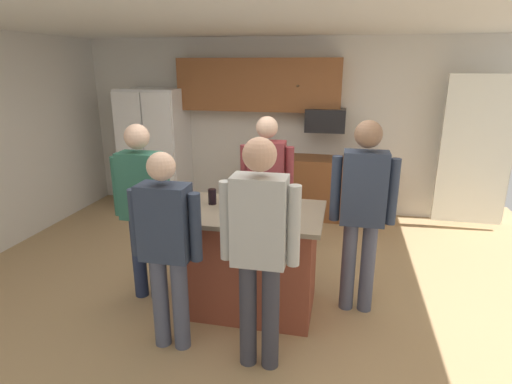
{
  "coord_description": "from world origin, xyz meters",
  "views": [
    {
      "loc": [
        0.88,
        -3.52,
        2.21
      ],
      "look_at": [
        0.09,
        0.15,
        1.05
      ],
      "focal_mm": 29.05,
      "sensor_mm": 36.0,
      "label": 1
    }
  ],
  "objects_px": {
    "serving_tray": "(259,208)",
    "person_elder_center": "(363,205)",
    "kitchen_island": "(249,259)",
    "glass_pilsner": "(292,199)",
    "mug_blue_stoneware": "(224,203)",
    "refrigerator": "(155,150)",
    "tumbler_amber": "(212,197)",
    "person_guest_left": "(142,202)",
    "person_host_foreground": "(166,241)",
    "person_guest_by_door": "(259,241)",
    "person_guest_right": "(267,185)",
    "microwave_over_range": "(325,120)"
  },
  "relations": [
    {
      "from": "person_elder_center",
      "to": "person_guest_by_door",
      "type": "distance_m",
      "value": 1.19
    },
    {
      "from": "person_host_foreground",
      "to": "person_guest_left",
      "type": "height_order",
      "value": "person_guest_left"
    },
    {
      "from": "person_guest_left",
      "to": "mug_blue_stoneware",
      "type": "xyz_separation_m",
      "value": [
        0.78,
        0.03,
        0.03
      ]
    },
    {
      "from": "refrigerator",
      "to": "tumbler_amber",
      "type": "relative_size",
      "value": 13.05
    },
    {
      "from": "person_host_foreground",
      "to": "person_guest_by_door",
      "type": "relative_size",
      "value": 0.92
    },
    {
      "from": "person_elder_center",
      "to": "serving_tray",
      "type": "relative_size",
      "value": 4.03
    },
    {
      "from": "microwave_over_range",
      "to": "person_guest_by_door",
      "type": "distance_m",
      "value": 3.44
    },
    {
      "from": "kitchen_island",
      "to": "tumbler_amber",
      "type": "distance_m",
      "value": 0.67
    },
    {
      "from": "refrigerator",
      "to": "microwave_over_range",
      "type": "height_order",
      "value": "refrigerator"
    },
    {
      "from": "kitchen_island",
      "to": "person_guest_by_door",
      "type": "xyz_separation_m",
      "value": [
        0.25,
        -0.76,
        0.53
      ]
    },
    {
      "from": "person_elder_center",
      "to": "person_guest_left",
      "type": "height_order",
      "value": "person_elder_center"
    },
    {
      "from": "microwave_over_range",
      "to": "mug_blue_stoneware",
      "type": "distance_m",
      "value": 2.78
    },
    {
      "from": "refrigerator",
      "to": "person_host_foreground",
      "type": "height_order",
      "value": "refrigerator"
    },
    {
      "from": "person_elder_center",
      "to": "refrigerator",
      "type": "bearing_deg",
      "value": -47.67
    },
    {
      "from": "microwave_over_range",
      "to": "glass_pilsner",
      "type": "bearing_deg",
      "value": -93.47
    },
    {
      "from": "person_guest_by_door",
      "to": "tumbler_amber",
      "type": "relative_size",
      "value": 12.28
    },
    {
      "from": "microwave_over_range",
      "to": "person_guest_right",
      "type": "distance_m",
      "value": 1.99
    },
    {
      "from": "person_guest_left",
      "to": "tumbler_amber",
      "type": "xyz_separation_m",
      "value": [
        0.64,
        0.14,
        0.05
      ]
    },
    {
      "from": "tumbler_amber",
      "to": "person_guest_left",
      "type": "bearing_deg",
      "value": -168.01
    },
    {
      "from": "refrigerator",
      "to": "person_guest_by_door",
      "type": "bearing_deg",
      "value": -54.51
    },
    {
      "from": "person_host_foreground",
      "to": "person_guest_right",
      "type": "relative_size",
      "value": 0.94
    },
    {
      "from": "kitchen_island",
      "to": "person_elder_center",
      "type": "height_order",
      "value": "person_elder_center"
    },
    {
      "from": "person_elder_center",
      "to": "person_guest_right",
      "type": "distance_m",
      "value": 1.14
    },
    {
      "from": "refrigerator",
      "to": "person_host_foreground",
      "type": "xyz_separation_m",
      "value": [
        1.61,
        -3.22,
        -0.01
      ]
    },
    {
      "from": "microwave_over_range",
      "to": "tumbler_amber",
      "type": "relative_size",
      "value": 3.91
    },
    {
      "from": "microwave_over_range",
      "to": "serving_tray",
      "type": "bearing_deg",
      "value": -99.18
    },
    {
      "from": "refrigerator",
      "to": "person_guest_left",
      "type": "bearing_deg",
      "value": -67.08
    },
    {
      "from": "mug_blue_stoneware",
      "to": "serving_tray",
      "type": "distance_m",
      "value": 0.32
    },
    {
      "from": "person_elder_center",
      "to": "person_guest_left",
      "type": "distance_m",
      "value": 2.0
    },
    {
      "from": "person_host_foreground",
      "to": "glass_pilsner",
      "type": "xyz_separation_m",
      "value": [
        0.84,
        0.87,
        0.11
      ]
    },
    {
      "from": "person_guest_left",
      "to": "refrigerator",
      "type": "bearing_deg",
      "value": 111.12
    },
    {
      "from": "person_guest_by_door",
      "to": "person_guest_right",
      "type": "bearing_deg",
      "value": -9.54
    },
    {
      "from": "microwave_over_range",
      "to": "tumbler_amber",
      "type": "distance_m",
      "value": 2.72
    },
    {
      "from": "person_guest_right",
      "to": "person_guest_by_door",
      "type": "relative_size",
      "value": 0.97
    },
    {
      "from": "refrigerator",
      "to": "tumbler_amber",
      "type": "height_order",
      "value": "refrigerator"
    },
    {
      "from": "person_guest_left",
      "to": "person_guest_by_door",
      "type": "height_order",
      "value": "person_guest_by_door"
    },
    {
      "from": "person_elder_center",
      "to": "microwave_over_range",
      "type": "bearing_deg",
      "value": -89.35
    },
    {
      "from": "glass_pilsner",
      "to": "mug_blue_stoneware",
      "type": "xyz_separation_m",
      "value": [
        -0.59,
        -0.19,
        -0.02
      ]
    },
    {
      "from": "refrigerator",
      "to": "person_elder_center",
      "type": "height_order",
      "value": "refrigerator"
    },
    {
      "from": "refrigerator",
      "to": "person_guest_left",
      "type": "height_order",
      "value": "refrigerator"
    },
    {
      "from": "person_host_foreground",
      "to": "glass_pilsner",
      "type": "height_order",
      "value": "person_host_foreground"
    },
    {
      "from": "kitchen_island",
      "to": "glass_pilsner",
      "type": "xyz_separation_m",
      "value": [
        0.36,
        0.19,
        0.55
      ]
    },
    {
      "from": "person_guest_left",
      "to": "kitchen_island",
      "type": "bearing_deg",
      "value": 0.0
    },
    {
      "from": "person_guest_right",
      "to": "tumbler_amber",
      "type": "bearing_deg",
      "value": -28.64
    },
    {
      "from": "person_elder_center",
      "to": "person_guest_left",
      "type": "bearing_deg",
      "value": -4.25
    },
    {
      "from": "serving_tray",
      "to": "person_elder_center",
      "type": "bearing_deg",
      "value": 9.06
    },
    {
      "from": "person_elder_center",
      "to": "tumbler_amber",
      "type": "xyz_separation_m",
      "value": [
        -1.36,
        -0.07,
        0.01
      ]
    },
    {
      "from": "person_guest_by_door",
      "to": "tumbler_amber",
      "type": "xyz_separation_m",
      "value": [
        -0.62,
        0.86,
        0.02
      ]
    },
    {
      "from": "tumbler_amber",
      "to": "person_elder_center",
      "type": "bearing_deg",
      "value": 3.13
    },
    {
      "from": "person_guest_left",
      "to": "mug_blue_stoneware",
      "type": "relative_size",
      "value": 13.81
    }
  ]
}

